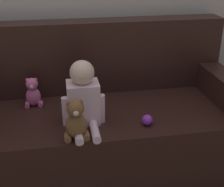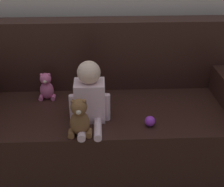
% 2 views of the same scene
% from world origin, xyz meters
% --- Properties ---
extents(ground_plane, '(12.00, 12.00, 0.00)m').
position_xyz_m(ground_plane, '(0.00, 0.00, 0.00)').
color(ground_plane, '#9E8460').
extents(couch, '(1.93, 0.82, 0.98)m').
position_xyz_m(couch, '(0.00, 0.06, 0.34)').
color(couch, black).
rests_on(couch, ground_plane).
extents(person_baby, '(0.26, 0.34, 0.40)m').
position_xyz_m(person_baby, '(-0.11, -0.18, 0.63)').
color(person_baby, silver).
rests_on(person_baby, couch).
extents(teddy_bear_brown, '(0.14, 0.11, 0.25)m').
position_xyz_m(teddy_bear_brown, '(-0.17, -0.34, 0.57)').
color(teddy_bear_brown, brown).
rests_on(teddy_bear_brown, couch).
extents(plush_toy_side, '(0.12, 0.09, 0.20)m').
position_xyz_m(plush_toy_side, '(-0.43, 0.11, 0.56)').
color(plush_toy_side, '#DB6699').
rests_on(plush_toy_side, couch).
extents(toy_ball, '(0.07, 0.07, 0.07)m').
position_xyz_m(toy_ball, '(0.27, -0.27, 0.49)').
color(toy_ball, purple).
rests_on(toy_ball, couch).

